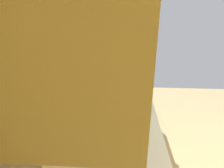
{
  "coord_description": "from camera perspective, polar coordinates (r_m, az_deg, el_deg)",
  "views": [
    {
      "loc": [
        -1.61,
        1.2,
        1.9
      ],
      "look_at": [
        -0.34,
        1.28,
        1.4
      ],
      "focal_mm": 30.66,
      "sensor_mm": 36.0,
      "label": 1
    }
  ],
  "objects": [
    {
      "name": "oven_range",
      "position": [
        3.32,
        3.28,
        -4.01
      ],
      "size": [
        0.61,
        0.63,
        1.07
      ],
      "color": "black",
      "rests_on": "ground_plane"
    },
    {
      "name": "upper_cabinets",
      "position": [
        1.23,
        -2.42,
        20.35
      ],
      "size": [
        1.82,
        0.35,
        0.58
      ],
      "color": "#ECC568"
    },
    {
      "name": "kettle",
      "position": [
        1.49,
        4.96,
        -17.23
      ],
      "size": [
        0.2,
        0.15,
        0.18
      ],
      "color": "red",
      "rests_on": "counter_run"
    },
    {
      "name": "microwave",
      "position": [
        2.13,
        3.22,
        -1.86
      ],
      "size": [
        0.45,
        0.38,
        0.33
      ],
      "color": "#B7BABF",
      "rests_on": "counter_run"
    },
    {
      "name": "wall_back",
      "position": [
        1.74,
        -8.68,
        2.78
      ],
      "size": [
        3.83,
        0.12,
        2.69
      ],
      "primitive_type": "cube",
      "color": "#EDC979",
      "rests_on": "ground_plane"
    }
  ]
}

